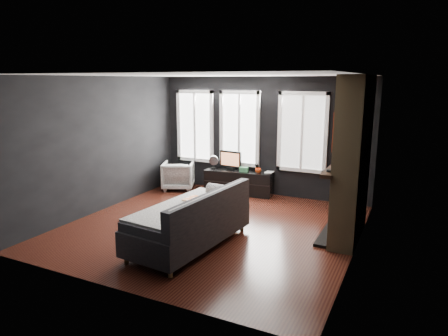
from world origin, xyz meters
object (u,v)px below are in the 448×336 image
at_px(armchair, 178,174).
at_px(mug, 258,170).
at_px(monitor, 231,159).
at_px(sofa, 189,217).
at_px(mantel_vase, 342,155).
at_px(book, 266,167).
at_px(media_console, 239,182).

height_order(armchair, mug, armchair).
xyz_separation_m(armchair, monitor, (1.27, 0.30, 0.43)).
distance_m(sofa, armchair, 3.49).
xyz_separation_m(sofa, monitor, (-0.75, 3.15, 0.32)).
bearing_deg(mantel_vase, monitor, 156.23).
relative_size(sofa, monitor, 3.95).
distance_m(monitor, book, 0.86).
bearing_deg(sofa, media_console, 104.90).
height_order(monitor, mantel_vase, mantel_vase).
bearing_deg(monitor, mantel_vase, -18.45).
bearing_deg(armchair, mantel_vase, 143.71).
relative_size(media_console, book, 6.86).
distance_m(media_console, mantel_vase, 2.96).
bearing_deg(media_console, sofa, -87.15).
distance_m(armchair, book, 2.17).
bearing_deg(armchair, monitor, 169.84).
xyz_separation_m(mug, book, (0.14, 0.12, 0.05)).
bearing_deg(book, mantel_vase, -34.58).
bearing_deg(mantel_vase, sofa, -135.63).
height_order(sofa, monitor, monitor).
bearing_deg(mug, sofa, -89.25).
xyz_separation_m(media_console, mug, (0.47, -0.01, 0.34)).
xyz_separation_m(media_console, monitor, (-0.23, 0.01, 0.53)).
relative_size(media_console, mug, 11.99).
relative_size(media_console, mantel_vase, 8.26).
height_order(media_console, mantel_vase, mantel_vase).
height_order(book, mantel_vase, mantel_vase).
bearing_deg(monitor, armchair, -161.24).
distance_m(armchair, mantel_vase, 4.21).
relative_size(armchair, monitor, 1.32).
bearing_deg(media_console, mug, -7.75).
xyz_separation_m(sofa, mantel_vase, (1.99, 1.94, 0.85)).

